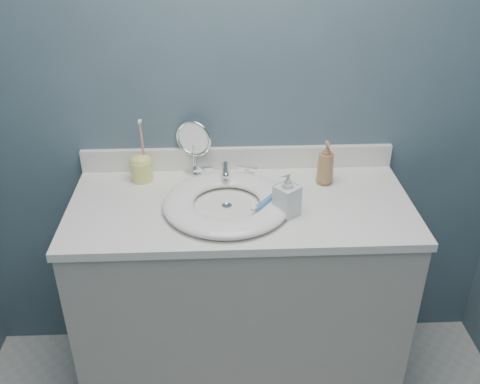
{
  "coord_description": "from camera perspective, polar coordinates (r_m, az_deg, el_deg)",
  "views": [
    {
      "loc": [
        -0.08,
        -0.65,
        1.86
      ],
      "look_at": [
        -0.0,
        0.94,
        0.94
      ],
      "focal_mm": 40.0,
      "sensor_mm": 36.0,
      "label": 1
    }
  ],
  "objects": [
    {
      "name": "vanity_cabinet",
      "position": [
        2.17,
        0.06,
        -11.45
      ],
      "size": [
        1.2,
        0.55,
        0.85
      ],
      "primitive_type": "cube",
      "color": "#AFAAA0",
      "rests_on": "ground"
    },
    {
      "name": "countertop",
      "position": [
        1.91,
        0.07,
        -1.5
      ],
      "size": [
        1.22,
        0.57,
        0.03
      ],
      "primitive_type": "cube",
      "color": "white",
      "rests_on": "vanity_cabinet"
    },
    {
      "name": "basin",
      "position": [
        1.87,
        -1.42,
        -1.12
      ],
      "size": [
        0.45,
        0.45,
        0.04
      ],
      "primitive_type": null,
      "color": "white",
      "rests_on": "countertop"
    },
    {
      "name": "soap_bottle_amber",
      "position": [
        2.01,
        9.13,
        3.09
      ],
      "size": [
        0.07,
        0.07,
        0.17
      ],
      "primitive_type": "imported",
      "rotation": [
        0.0,
        0.0,
        0.09
      ],
      "color": "#A7774B",
      "rests_on": "countertop"
    },
    {
      "name": "toothbrush_lying",
      "position": [
        1.83,
        2.85,
        -0.93
      ],
      "size": [
        0.12,
        0.15,
        0.02
      ],
      "rotation": [
        0.0,
        0.0,
        0.91
      ],
      "color": "#367FC2",
      "rests_on": "basin"
    },
    {
      "name": "faucet",
      "position": [
        2.03,
        -1.56,
        1.95
      ],
      "size": [
        0.25,
        0.13,
        0.07
      ],
      "color": "silver",
      "rests_on": "countertop"
    },
    {
      "name": "drain",
      "position": [
        1.87,
        -1.42,
        -1.52
      ],
      "size": [
        0.04,
        0.04,
        0.01
      ],
      "primitive_type": "cylinder",
      "color": "silver",
      "rests_on": "countertop"
    },
    {
      "name": "makeup_mirror",
      "position": [
        2.06,
        -4.96,
        5.07
      ],
      "size": [
        0.14,
        0.08,
        0.22
      ],
      "rotation": [
        0.0,
        0.0,
        -0.39
      ],
      "color": "silver",
      "rests_on": "countertop"
    },
    {
      "name": "soap_bottle_clear",
      "position": [
        1.8,
        5.05,
        -0.17
      ],
      "size": [
        0.1,
        0.1,
        0.16
      ],
      "primitive_type": "imported",
      "rotation": [
        0.0,
        0.0,
        -0.88
      ],
      "color": "silver",
      "rests_on": "countertop"
    },
    {
      "name": "back_wall",
      "position": [
        2.02,
        -0.29,
        10.8
      ],
      "size": [
        2.2,
        0.02,
        2.4
      ],
      "primitive_type": "cube",
      "color": "#435B64",
      "rests_on": "ground"
    },
    {
      "name": "toothbrush_holder",
      "position": [
        2.06,
        -10.5,
        2.69
      ],
      "size": [
        0.09,
        0.09,
        0.25
      ],
      "rotation": [
        0.0,
        0.0,
        -0.15
      ],
      "color": "#E3E773",
      "rests_on": "countertop"
    },
    {
      "name": "backsplash",
      "position": [
        2.11,
        -0.26,
        3.62
      ],
      "size": [
        1.22,
        0.02,
        0.09
      ],
      "primitive_type": "cube",
      "color": "white",
      "rests_on": "countertop"
    }
  ]
}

